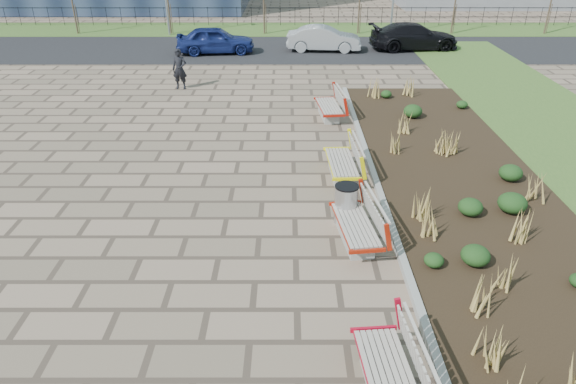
{
  "coord_description": "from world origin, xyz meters",
  "views": [
    {
      "loc": [
        1.49,
        -7.42,
        6.4
      ],
      "look_at": [
        1.5,
        3.0,
        0.9
      ],
      "focal_mm": 32.0,
      "sensor_mm": 36.0,
      "label": 1
    }
  ],
  "objects_px": {
    "bench_c": "(342,160)",
    "car_black": "(414,36)",
    "bench_b": "(356,222)",
    "pedestrian": "(180,69)",
    "car_blue": "(215,40)",
    "bench_d": "(329,104)",
    "bench_a": "(390,374)",
    "litter_bin": "(346,204)",
    "car_silver": "(324,39)"
  },
  "relations": [
    {
      "from": "bench_c",
      "to": "car_black",
      "type": "height_order",
      "value": "car_black"
    },
    {
      "from": "bench_b",
      "to": "bench_c",
      "type": "relative_size",
      "value": 1.0
    },
    {
      "from": "pedestrian",
      "to": "car_blue",
      "type": "relative_size",
      "value": 0.41
    },
    {
      "from": "bench_d",
      "to": "pedestrian",
      "type": "distance_m",
      "value": 7.15
    },
    {
      "from": "bench_a",
      "to": "bench_c",
      "type": "relative_size",
      "value": 1.0
    },
    {
      "from": "bench_c",
      "to": "car_black",
      "type": "relative_size",
      "value": 0.43
    },
    {
      "from": "bench_c",
      "to": "car_blue",
      "type": "xyz_separation_m",
      "value": [
        -5.43,
        15.33,
        0.23
      ]
    },
    {
      "from": "litter_bin",
      "to": "bench_d",
      "type": "bearing_deg",
      "value": 88.99
    },
    {
      "from": "litter_bin",
      "to": "car_silver",
      "type": "distance_m",
      "value": 18.41
    },
    {
      "from": "litter_bin",
      "to": "car_silver",
      "type": "xyz_separation_m",
      "value": [
        0.63,
        18.39,
        0.21
      ]
    },
    {
      "from": "car_blue",
      "to": "car_black",
      "type": "relative_size",
      "value": 0.85
    },
    {
      "from": "bench_a",
      "to": "bench_b",
      "type": "xyz_separation_m",
      "value": [
        0.0,
        4.31,
        0.0
      ]
    },
    {
      "from": "bench_c",
      "to": "pedestrian",
      "type": "distance_m",
      "value": 10.6
    },
    {
      "from": "bench_a",
      "to": "bench_c",
      "type": "xyz_separation_m",
      "value": [
        0.0,
        7.64,
        0.0
      ]
    },
    {
      "from": "bench_b",
      "to": "bench_d",
      "type": "xyz_separation_m",
      "value": [
        0.0,
        8.29,
        0.0
      ]
    },
    {
      "from": "bench_d",
      "to": "pedestrian",
      "type": "height_order",
      "value": "pedestrian"
    },
    {
      "from": "car_silver",
      "to": "bench_c",
      "type": "bearing_deg",
      "value": -177.26
    },
    {
      "from": "bench_b",
      "to": "litter_bin",
      "type": "distance_m",
      "value": 0.86
    },
    {
      "from": "bench_c",
      "to": "pedestrian",
      "type": "relative_size",
      "value": 1.24
    },
    {
      "from": "pedestrian",
      "to": "car_blue",
      "type": "bearing_deg",
      "value": 88.31
    },
    {
      "from": "car_silver",
      "to": "car_black",
      "type": "bearing_deg",
      "value": -81.02
    },
    {
      "from": "bench_c",
      "to": "car_blue",
      "type": "bearing_deg",
      "value": 106.57
    },
    {
      "from": "bench_a",
      "to": "car_black",
      "type": "xyz_separation_m",
      "value": [
        5.56,
        23.95,
        0.23
      ]
    },
    {
      "from": "car_silver",
      "to": "bench_a",
      "type": "bearing_deg",
      "value": -176.68
    },
    {
      "from": "bench_c",
      "to": "bench_a",
      "type": "bearing_deg",
      "value": -92.92
    },
    {
      "from": "litter_bin",
      "to": "car_blue",
      "type": "relative_size",
      "value": 0.23
    },
    {
      "from": "bench_a",
      "to": "car_blue",
      "type": "relative_size",
      "value": 0.5
    },
    {
      "from": "bench_a",
      "to": "bench_b",
      "type": "distance_m",
      "value": 4.31
    },
    {
      "from": "bench_b",
      "to": "car_silver",
      "type": "distance_m",
      "value": 19.25
    },
    {
      "from": "bench_a",
      "to": "pedestrian",
      "type": "xyz_separation_m",
      "value": [
        -6.11,
        16.3,
        0.35
      ]
    },
    {
      "from": "bench_b",
      "to": "car_black",
      "type": "height_order",
      "value": "car_black"
    },
    {
      "from": "bench_a",
      "to": "bench_c",
      "type": "bearing_deg",
      "value": 85.25
    },
    {
      "from": "bench_b",
      "to": "car_blue",
      "type": "bearing_deg",
      "value": 98.93
    },
    {
      "from": "car_blue",
      "to": "car_silver",
      "type": "height_order",
      "value": "car_blue"
    },
    {
      "from": "bench_b",
      "to": "car_black",
      "type": "xyz_separation_m",
      "value": [
        5.56,
        19.63,
        0.23
      ]
    },
    {
      "from": "pedestrian",
      "to": "bench_c",
      "type": "bearing_deg",
      "value": -50.63
    },
    {
      "from": "bench_b",
      "to": "pedestrian",
      "type": "height_order",
      "value": "pedestrian"
    },
    {
      "from": "bench_c",
      "to": "car_silver",
      "type": "distance_m",
      "value": 15.92
    },
    {
      "from": "bench_c",
      "to": "car_silver",
      "type": "bearing_deg",
      "value": 85.29
    },
    {
      "from": "bench_a",
      "to": "car_black",
      "type": "bearing_deg",
      "value": 72.18
    },
    {
      "from": "pedestrian",
      "to": "car_silver",
      "type": "height_order",
      "value": "pedestrian"
    },
    {
      "from": "bench_d",
      "to": "car_silver",
      "type": "distance_m",
      "value": 10.97
    },
    {
      "from": "car_black",
      "to": "litter_bin",
      "type": "bearing_deg",
      "value": 156.43
    },
    {
      "from": "bench_b",
      "to": "bench_d",
      "type": "distance_m",
      "value": 8.29
    },
    {
      "from": "pedestrian",
      "to": "car_silver",
      "type": "xyz_separation_m",
      "value": [
        6.61,
        7.26,
        -0.16
      ]
    },
    {
      "from": "bench_a",
      "to": "litter_bin",
      "type": "xyz_separation_m",
      "value": [
        -0.13,
        5.16,
        -0.02
      ]
    },
    {
      "from": "bench_c",
      "to": "pedestrian",
      "type": "height_order",
      "value": "pedestrian"
    },
    {
      "from": "car_blue",
      "to": "bench_d",
      "type": "bearing_deg",
      "value": -158.61
    },
    {
      "from": "bench_c",
      "to": "bench_d",
      "type": "height_order",
      "value": "same"
    },
    {
      "from": "bench_a",
      "to": "bench_b",
      "type": "bearing_deg",
      "value": 85.25
    }
  ]
}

